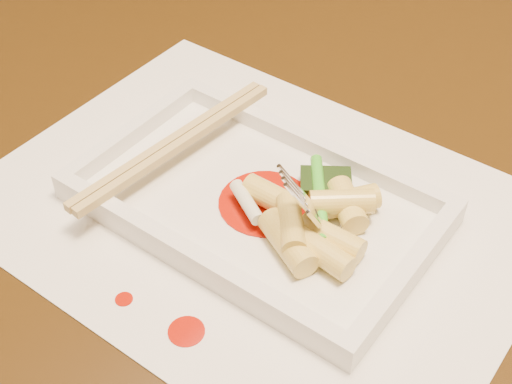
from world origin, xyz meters
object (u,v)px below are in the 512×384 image
Objects in this scene: table at (236,206)px; placemat at (256,210)px; chopstick_a at (171,142)px; plate_base at (256,206)px; fork at (360,149)px.

placemat reaches higher than table.
placemat is at bearing -43.25° from table.
chopstick_a reaches higher than table.
plate_base is at bearing 0.00° from chopstick_a.
table is 7.05× the size of chopstick_a.
plate_base is at bearing -165.58° from fork.
plate_base is at bearing -43.25° from table.
table is 10.00× the size of fork.
placemat is 2.86× the size of fork.
placemat is 0.09m from chopstick_a.
placemat is at bearing 0.00° from chopstick_a.
fork reaches higher than table.
plate_base is 0.08m from chopstick_a.
plate_base is (0.08, -0.08, 0.11)m from table.
fork is (0.07, 0.02, 0.08)m from placemat.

